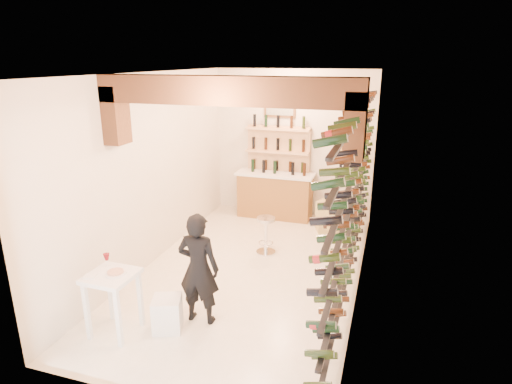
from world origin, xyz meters
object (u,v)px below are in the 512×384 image
person (199,269)px  chrome_barstool (266,233)px  wine_rack (349,191)px  back_counter (275,194)px  white_stool (167,314)px  tasting_table (112,285)px  crate_lower (330,223)px

person → chrome_barstool: bearing=-98.2°
wine_rack → back_counter: (-1.83, 2.65, -1.02)m
white_stool → tasting_table: bearing=-157.4°
tasting_table → white_stool: (0.61, 0.25, -0.46)m
white_stool → back_counter: bearing=87.0°
tasting_table → person: person is taller
tasting_table → back_counter: bearing=81.6°
back_counter → white_stool: bearing=-93.0°
wine_rack → crate_lower: 2.63m
back_counter → white_stool: size_ratio=3.79×
wine_rack → back_counter: wine_rack is taller
tasting_table → chrome_barstool: tasting_table is taller
wine_rack → back_counter: bearing=124.7°
tasting_table → person: (0.93, 0.57, 0.08)m
white_stool → crate_lower: (1.54, 4.02, -0.06)m
crate_lower → white_stool: bearing=-111.0°
crate_lower → wine_rack: bearing=-76.4°
tasting_table → crate_lower: (2.15, 4.27, -0.52)m
back_counter → person: (0.09, -4.17, 0.24)m
wine_rack → person: bearing=-138.8°
person → tasting_table: bearing=29.7°
back_counter → crate_lower: (1.31, -0.48, -0.37)m
tasting_table → crate_lower: size_ratio=1.87×
chrome_barstool → white_stool: bearing=-102.4°
tasting_table → person: size_ratio=0.66×
tasting_table → crate_lower: tasting_table is taller
person → white_stool: bearing=42.8°
person → chrome_barstool: 2.34m
white_stool → chrome_barstool: size_ratio=0.65×
back_counter → chrome_barstool: 1.92m
wine_rack → crate_lower: (-0.52, 2.17, -1.39)m
tasting_table → wine_rack: bearing=39.8°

